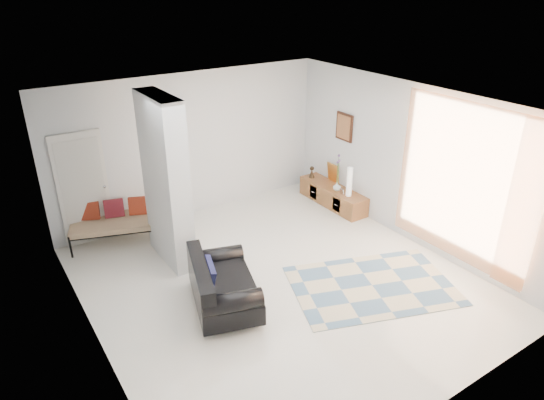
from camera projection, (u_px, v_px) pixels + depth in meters
floor at (279, 281)px, 7.64m from camera, size 6.00×6.00×0.00m
ceiling at (280, 107)px, 6.45m from camera, size 6.00×6.00×0.00m
wall_back at (191, 146)px, 9.31m from camera, size 6.00×0.00×6.00m
wall_front at (451, 309)px, 4.79m from camera, size 6.00×0.00×6.00m
wall_left at (86, 257)px, 5.67m from camera, size 0.00×6.00×6.00m
wall_right at (410, 164)px, 8.42m from camera, size 0.00×6.00×6.00m
partition_column at (166, 182)px, 7.70m from camera, size 0.35×1.20×2.80m
hallway_door at (83, 189)px, 8.39m from camera, size 0.85×0.06×2.04m
curtain at (464, 184)px, 7.50m from camera, size 0.00×2.55×2.55m
wall_art at (344, 127)px, 9.59m from camera, size 0.04×0.45×0.55m
media_console at (333, 195)px, 10.10m from camera, size 0.45×1.70×0.80m
loveseat at (220, 286)px, 6.92m from camera, size 1.23×1.63×0.76m
daybed at (123, 220)px, 8.66m from camera, size 1.98×1.33×0.77m
area_rug at (372, 285)px, 7.53m from camera, size 2.87×2.38×0.01m
cylinder_lamp at (349, 182)px, 9.51m from camera, size 0.11×0.11×0.59m
bronze_figurine at (312, 172)px, 10.44m from camera, size 0.14×0.14×0.25m
vase at (337, 186)px, 9.83m from camera, size 0.18×0.18×0.17m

